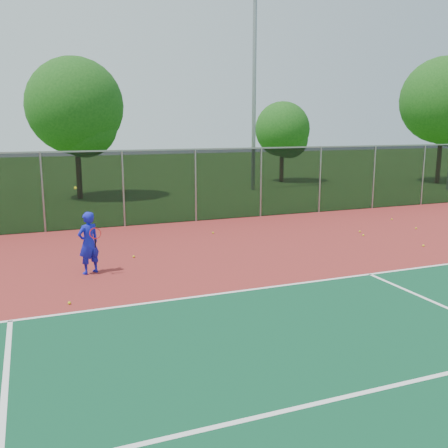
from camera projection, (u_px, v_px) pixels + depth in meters
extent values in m
plane|color=#285A19|center=(382.00, 327.00, 10.07)|extent=(120.00, 120.00, 0.00)
cube|color=maroon|center=(327.00, 296.00, 11.89)|extent=(30.00, 20.00, 0.02)
cube|color=white|center=(370.00, 274.00, 13.52)|extent=(22.00, 0.10, 0.00)
cube|color=black|center=(196.00, 186.00, 20.73)|extent=(30.00, 0.04, 3.00)
cube|color=gray|center=(195.00, 149.00, 20.44)|extent=(30.00, 0.06, 0.06)
imported|color=#141AC4|center=(89.00, 243.00, 13.47)|extent=(0.74, 0.65, 1.71)
cylinder|color=black|center=(95.00, 244.00, 13.29)|extent=(0.03, 0.15, 0.27)
torus|color=#A51414|center=(95.00, 233.00, 13.14)|extent=(0.30, 0.13, 0.29)
sphere|color=#CECE18|center=(75.00, 188.00, 13.18)|extent=(0.07, 0.07, 0.07)
sphere|color=#CECE18|center=(69.00, 303.00, 11.27)|extent=(0.07, 0.07, 0.07)
sphere|color=#CECE18|center=(416.00, 228.00, 19.37)|extent=(0.07, 0.07, 0.07)
sphere|color=#CECE18|center=(93.00, 251.00, 15.90)|extent=(0.07, 0.07, 0.07)
sphere|color=#CECE18|center=(213.00, 233.00, 18.57)|extent=(0.07, 0.07, 0.07)
sphere|color=#CECE18|center=(392.00, 219.00, 21.21)|extent=(0.07, 0.07, 0.07)
sphere|color=#CECE18|center=(363.00, 235.00, 18.16)|extent=(0.07, 0.07, 0.07)
sphere|color=#CECE18|center=(360.00, 231.00, 18.79)|extent=(0.07, 0.07, 0.07)
sphere|color=#CECE18|center=(423.00, 246.00, 16.60)|extent=(0.07, 0.07, 0.07)
sphere|color=#CECE18|center=(134.00, 257.00, 15.23)|extent=(0.07, 0.07, 0.07)
cylinder|color=gray|center=(254.00, 93.00, 30.13)|extent=(0.24, 0.24, 11.76)
cylinder|color=#322212|center=(79.00, 172.00, 27.28)|extent=(0.30, 0.30, 2.89)
sphere|color=#164713|center=(75.00, 106.00, 26.58)|extent=(5.14, 5.14, 5.14)
sphere|color=#164713|center=(84.00, 124.00, 26.64)|extent=(3.54, 3.54, 3.54)
cylinder|color=#322212|center=(282.00, 167.00, 35.37)|extent=(0.30, 0.30, 2.15)
sphere|color=#164713|center=(282.00, 129.00, 34.85)|extent=(3.82, 3.82, 3.82)
sphere|color=#164713|center=(289.00, 139.00, 34.86)|extent=(2.62, 2.62, 2.62)
cylinder|color=#322212|center=(439.00, 160.00, 34.42)|extent=(0.30, 0.30, 3.26)
sphere|color=#164713|center=(444.00, 100.00, 33.64)|extent=(5.79, 5.79, 5.79)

